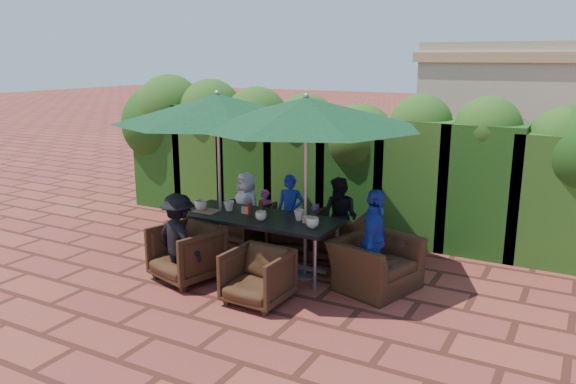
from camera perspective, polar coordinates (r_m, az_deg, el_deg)
The scene contains 32 objects.
ground at distance 7.96m, azimuth -2.57°, elevation -7.86°, with size 80.00×80.00×0.00m, color brown.
dining_table at distance 7.83m, azimuth -3.01°, elevation -3.00°, with size 2.29×0.90×0.75m.
umbrella_left at distance 7.93m, azimuth -7.18°, elevation 8.46°, with size 2.92×2.92×2.46m.
umbrella_right at distance 7.26m, azimuth 1.86°, elevation 8.10°, with size 3.00×3.00×2.46m.
chair_far_left at distance 9.07m, azimuth -4.37°, elevation -2.77°, with size 0.70×0.66×0.72m, color black.
chair_far_mid at distance 8.66m, azimuth 0.51°, elevation -3.42°, with size 0.73×0.68×0.75m, color black.
chair_far_right at distance 8.30m, azimuth 5.09°, elevation -4.21°, with size 0.74×0.69×0.76m, color black.
chair_near_left at distance 7.60m, azimuth -10.29°, elevation -5.85°, with size 0.79×0.74×0.81m, color black.
chair_near_right at distance 6.82m, azimuth -3.11°, elevation -8.33°, with size 0.71×0.66×0.73m, color black.
chair_end_right at distance 7.28m, azimuth 8.89°, elevation -6.37°, with size 1.01×0.66×0.88m, color black.
adult_far_left at distance 9.07m, azimuth -4.19°, elevation -1.46°, with size 0.55×0.33×1.12m, color silver.
adult_far_mid at distance 8.62m, azimuth 0.23°, elevation -2.07°, with size 0.42×0.34×1.16m, color #1C3097.
adult_far_right at distance 8.34m, azimuth 5.30°, elevation -2.58°, with size 0.57×0.35×1.19m, color black.
adult_near_left at distance 7.45m, azimuth -11.03°, elevation -4.70°, with size 0.77×0.35×1.21m, color black.
adult_end_right at distance 7.12m, azimuth 8.72°, elevation -4.94°, with size 0.78×0.39×1.33m, color #1C3097.
child_left at distance 9.03m, azimuth -2.30°, elevation -2.40°, with size 0.31×0.25×0.85m, color #BF4386.
child_right at distance 8.55m, azimuth 2.76°, elevation -3.69°, with size 0.27×0.22×0.74m, color #794CA5.
pedestrian_a at distance 11.04m, azimuth 16.61°, elevation 2.55°, with size 1.69×0.60×1.81m, color #279048.
pedestrian_b at distance 10.85m, azimuth 21.74°, elevation 2.09°, with size 0.89×0.55×1.86m, color #BF4386.
pedestrian_c at distance 10.76m, azimuth 26.99°, elevation 0.79°, with size 1.03×0.47×1.60m, color gray.
cup_a at distance 8.21m, azimuth -8.85°, elevation -1.32°, with size 0.18×0.18×0.14m, color beige.
cup_b at distance 8.11m, azimuth -6.01°, elevation -1.41°, with size 0.15×0.15×0.14m, color beige.
cup_c at distance 7.61m, azimuth -2.77°, elevation -2.42°, with size 0.16×0.16×0.12m, color beige.
cup_d at distance 7.59m, azimuth 1.19°, elevation -2.36°, with size 0.16×0.16×0.15m, color beige.
cup_e at distance 7.27m, azimuth 2.49°, elevation -3.12°, with size 0.17×0.17×0.14m, color beige.
ketchup_bottle at distance 7.86m, azimuth -3.94°, elevation -1.74°, with size 0.04×0.04×0.17m, color #B20C0A.
sauce_bottle at distance 7.88m, azimuth -2.73°, elevation -1.68°, with size 0.04×0.04×0.17m, color #4C230C.
serving_tray at distance 8.12m, azimuth -8.23°, elevation -1.91°, with size 0.35×0.25×0.02m, color #926746.
number_block_left at distance 7.94m, azimuth -4.30°, elevation -1.85°, with size 0.12×0.06×0.10m, color tan.
number_block_right at distance 7.48m, azimuth 1.98°, elevation -2.80°, with size 0.12×0.06×0.10m, color tan.
hedge_wall at distance 9.75m, azimuth 2.51°, elevation 4.43°, with size 9.10×1.60×2.59m.
building at distance 13.39m, azimuth 27.11°, elevation 6.51°, with size 6.20×3.08×3.20m.
Camera 1 is at (3.85, -6.33, 2.90)m, focal length 35.00 mm.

